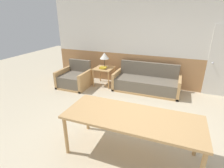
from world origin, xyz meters
TOP-DOWN VIEW (x-y plane):
  - ground_plane at (0.00, 0.00)m, footprint 16.00×16.00m
  - wall_back at (0.00, 2.63)m, footprint 7.20×0.06m
  - couch at (-0.21, 2.12)m, footprint 1.97×0.77m
  - armchair at (-2.46, 1.65)m, footprint 0.94×0.88m
  - side_table at (-1.63, 2.13)m, footprint 0.60×0.60m
  - table_lamp at (-1.64, 2.23)m, footprint 0.30×0.30m
  - book_stack at (-1.61, 2.03)m, footprint 0.22×0.17m
  - dining_table at (0.06, -0.60)m, footprint 2.16×0.85m

SIDE VIEW (x-z plane):
  - ground_plane at x=0.00m, z-range 0.00..0.00m
  - armchair at x=-2.46m, z-range -0.16..0.66m
  - couch at x=-0.21m, z-range -0.17..0.67m
  - side_table at x=-1.63m, z-range 0.20..0.79m
  - book_stack at x=-1.61m, z-range 0.59..0.65m
  - dining_table at x=0.06m, z-range 0.31..1.06m
  - table_lamp at x=-1.64m, z-range 0.71..1.19m
  - wall_back at x=0.00m, z-range 0.00..2.70m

